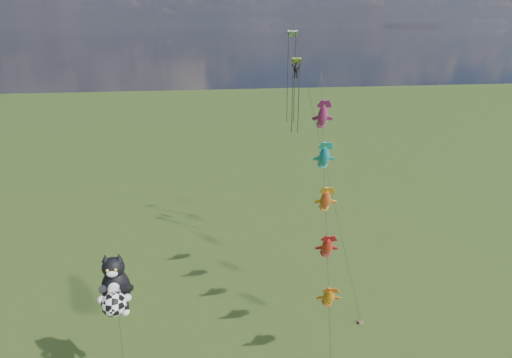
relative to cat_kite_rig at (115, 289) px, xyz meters
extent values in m
cylinder|color=black|center=(0.21, -1.25, -4.51)|extent=(0.45, 2.75, 5.98)
ellipsoid|color=black|center=(0.00, 0.36, -0.15)|extent=(2.07, 1.78, 2.73)
ellipsoid|color=black|center=(0.00, 0.27, 1.47)|extent=(1.62, 1.50, 1.38)
cone|color=black|center=(-0.43, 0.27, 2.20)|extent=(0.54, 0.54, 0.51)
cone|color=black|center=(0.43, 0.27, 2.20)|extent=(0.54, 0.54, 0.51)
ellipsoid|color=white|center=(0.00, -0.28, 1.34)|extent=(0.76, 0.45, 0.50)
ellipsoid|color=white|center=(0.00, -0.28, 0.10)|extent=(0.89, 0.44, 1.13)
sphere|color=gold|center=(-0.26, -0.34, 1.62)|extent=(0.21, 0.21, 0.21)
sphere|color=gold|center=(0.26, -0.34, 1.62)|extent=(0.21, 0.21, 0.21)
sphere|color=white|center=(-0.81, -0.54, -0.37)|extent=(0.51, 0.51, 0.51)
sphere|color=white|center=(0.81, -0.54, -0.37)|extent=(0.51, 0.51, 0.51)
sphere|color=white|center=(-0.43, 0.23, -1.99)|extent=(0.55, 0.55, 0.55)
sphere|color=white|center=(0.43, 0.23, -1.99)|extent=(0.55, 0.55, 0.55)
sphere|color=white|center=(0.00, -0.79, -0.58)|extent=(1.62, 1.62, 1.62)
cylinder|color=black|center=(15.11, 3.18, 2.48)|extent=(2.85, 15.59, 19.96)
ellipsoid|color=yellow|center=(14.49, -0.24, -1.91)|extent=(1.17, 2.22, 2.37)
ellipsoid|color=#E54419|center=(14.88, 1.93, 0.89)|extent=(1.17, 2.22, 2.37)
ellipsoid|color=red|center=(15.28, 4.11, 3.68)|extent=(1.17, 2.22, 2.37)
ellipsoid|color=blue|center=(15.67, 6.29, 6.47)|extent=(1.17, 2.22, 2.37)
ellipsoid|color=#D83377|center=(16.06, 8.47, 9.26)|extent=(1.17, 2.22, 2.37)
cube|color=brown|center=(18.83, 3.52, -7.53)|extent=(0.40, 0.30, 0.22)
cylinder|color=black|center=(17.46, 11.94, 4.64)|extent=(2.77, 16.87, 24.27)
cube|color=green|center=(15.86, 17.21, 13.06)|extent=(0.93, 0.51, 0.52)
cylinder|color=black|center=(15.54, 17.21, 9.38)|extent=(0.08, 0.08, 7.36)
cylinder|color=black|center=(16.18, 17.21, 9.38)|extent=(0.08, 0.08, 7.36)
cube|color=blue|center=(16.09, 20.36, 15.48)|extent=(1.06, 0.62, 0.64)
cylinder|color=black|center=(15.72, 20.36, 10.78)|extent=(0.08, 0.08, 9.41)
cylinder|color=black|center=(16.45, 20.36, 10.78)|extent=(0.08, 0.08, 9.41)
camera|label=1|loc=(5.63, -24.93, 16.17)|focal=30.00mm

